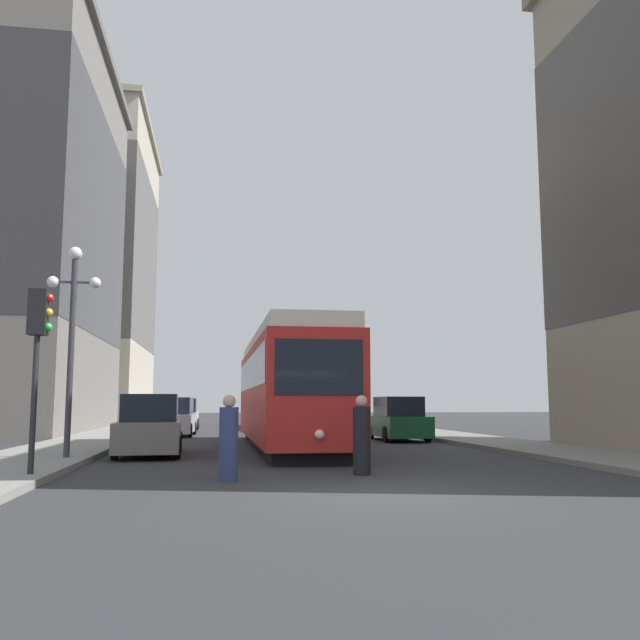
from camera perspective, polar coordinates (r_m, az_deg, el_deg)
ground_plane at (r=11.96m, az=5.12°, el=-14.46°), size 200.00×200.00×0.00m
sidewalk_left at (r=51.77m, az=-14.15°, el=-8.42°), size 3.14×120.00×0.15m
sidewalk_right at (r=52.58m, az=2.83°, el=-8.59°), size 3.14×120.00×0.15m
streetcar at (r=23.95m, az=-2.78°, el=-5.68°), size 2.73×14.66×3.89m
transit_bus at (r=42.47m, az=-0.60°, el=-6.46°), size 2.69×12.13×3.45m
parked_car_left_near at (r=41.01m, az=-11.49°, el=-7.85°), size 1.89×4.28×1.82m
parked_car_left_mid at (r=33.45m, az=-12.12°, el=-8.06°), size 2.01×4.85×1.82m
parked_car_right_far at (r=28.94m, az=6.56°, el=-8.36°), size 1.90×4.37×1.82m
parked_car_left_far at (r=21.35m, az=-14.08°, el=-8.70°), size 2.03×4.90×1.82m
pedestrian_crossing_near at (r=14.08m, az=-7.68°, el=-10.01°), size 0.39×0.39×1.73m
pedestrian_crossing_far at (r=15.16m, az=3.52°, el=-9.82°), size 0.39×0.39×1.73m
traffic_light_near_left at (r=15.10m, az=-22.57°, el=-0.86°), size 0.47×0.36×3.75m
lamp_post_left_near at (r=19.39m, az=-20.07°, el=0.18°), size 1.41×0.36×5.63m
building_left_midblock at (r=64.05m, az=-20.96°, el=4.15°), size 15.36×19.98×26.04m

